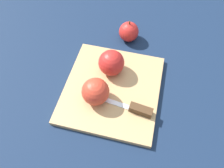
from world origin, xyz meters
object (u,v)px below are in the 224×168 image
Objects in this scene: apple_half_left at (111,63)px; apple_whole at (129,32)px; knife at (139,109)px; apple_half_right at (96,92)px.

apple_half_left is 0.98× the size of apple_whole.
knife is at bearing 27.50° from apple_whole.
apple_half_right reaches higher than knife.
apple_whole is at bearing -65.89° from knife.
apple_half_left is at bearing 3.21° from apple_whole.
apple_half_right is 0.55× the size of knife.
apple_half_right is 0.28m from apple_whole.
apple_half_left is 1.02× the size of apple_half_right.
apple_half_left reaches higher than apple_whole.
apple_half_left is 0.56× the size of knife.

